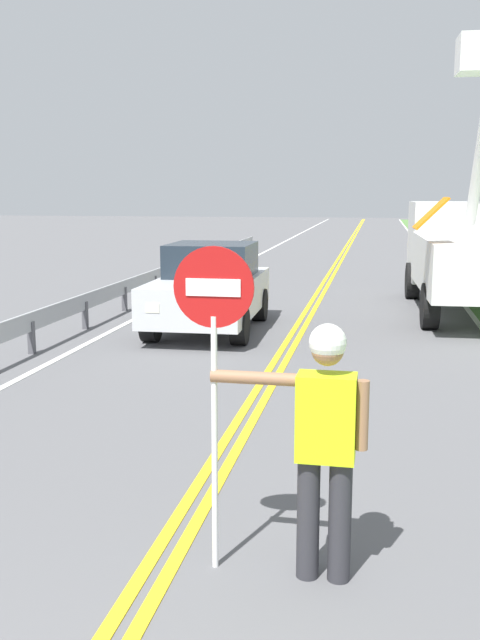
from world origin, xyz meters
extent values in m
cube|color=yellow|center=(-0.09, 20.00, 0.01)|extent=(0.11, 110.00, 0.01)
cube|color=yellow|center=(0.09, 20.00, 0.01)|extent=(0.11, 110.00, 0.01)
cube|color=silver|center=(3.60, 20.00, 0.01)|extent=(0.12, 110.00, 0.01)
cube|color=silver|center=(-3.60, 20.00, 0.01)|extent=(0.12, 110.00, 0.01)
cylinder|color=#2D2D33|center=(1.29, 4.05, 0.44)|extent=(0.16, 0.16, 0.88)
cylinder|color=#2D2D33|center=(1.07, 4.05, 0.44)|extent=(0.16, 0.16, 0.88)
cube|color=#C6EA19|center=(1.18, 4.05, 1.18)|extent=(0.40, 0.24, 0.60)
cylinder|color=#996B4C|center=(0.68, 4.05, 1.43)|extent=(0.60, 0.10, 0.09)
cylinder|color=#996B4C|center=(1.42, 4.04, 1.21)|extent=(0.09, 0.09, 0.48)
sphere|color=#996B4C|center=(1.18, 4.05, 1.65)|extent=(0.22, 0.22, 0.22)
sphere|color=white|center=(1.18, 4.05, 1.70)|extent=(0.25, 0.25, 0.25)
cylinder|color=silver|center=(0.40, 4.06, 0.92)|extent=(0.04, 0.04, 1.85)
cylinder|color=#B71414|center=(0.40, 4.06, 2.05)|extent=(0.56, 0.03, 0.56)
cube|color=white|center=(0.40, 4.04, 2.05)|extent=(0.38, 0.01, 0.12)
cube|color=silver|center=(3.54, 14.99, 1.21)|extent=(2.47, 4.68, 1.10)
cube|color=silver|center=(3.42, 18.44, 1.46)|extent=(2.27, 2.18, 2.00)
cube|color=#1E2833|center=(3.38, 19.47, 1.76)|extent=(1.98, 0.13, 0.90)
cube|color=white|center=(3.50, 16.22, 5.62)|extent=(0.93, 0.93, 0.80)
cube|color=orange|center=(2.43, 13.15, 2.31)|extent=(0.62, 0.82, 0.59)
cylinder|color=black|center=(2.40, 18.20, 0.46)|extent=(0.35, 0.93, 0.92)
cylinder|color=black|center=(2.55, 13.92, 0.46)|extent=(0.35, 0.93, 0.92)
cube|color=silver|center=(-1.73, 12.95, 0.70)|extent=(1.93, 4.14, 0.72)
cube|color=#1E2833|center=(-1.74, 13.20, 1.38)|extent=(1.66, 1.76, 0.64)
cube|color=#EAEACC|center=(-1.14, 10.94, 0.75)|extent=(0.24, 0.07, 0.16)
cube|color=#EAEACC|center=(-2.24, 10.91, 0.75)|extent=(0.24, 0.07, 0.16)
cylinder|color=black|center=(-0.89, 11.70, 0.34)|extent=(0.29, 0.69, 0.68)
cylinder|color=black|center=(-2.53, 11.67, 0.34)|extent=(0.29, 0.69, 0.68)
cylinder|color=black|center=(-0.94, 14.24, 0.34)|extent=(0.29, 0.69, 0.68)
cylinder|color=black|center=(-2.58, 14.21, 0.34)|extent=(0.29, 0.69, 0.68)
cube|color=#9EA0A3|center=(-4.20, 16.05, 0.55)|extent=(0.06, 32.00, 0.32)
cube|color=#4C4C51|center=(-4.20, 10.33, 0.28)|extent=(0.10, 0.10, 0.55)
cube|color=#4C4C51|center=(-4.20, 12.62, 0.28)|extent=(0.10, 0.10, 0.55)
cube|color=#4C4C51|center=(-4.20, 14.90, 0.28)|extent=(0.10, 0.10, 0.55)
cube|color=#4C4C51|center=(-4.20, 17.19, 0.28)|extent=(0.10, 0.10, 0.55)
cube|color=#4C4C51|center=(-4.20, 19.48, 0.28)|extent=(0.10, 0.10, 0.55)
cube|color=#4C4C51|center=(-4.20, 21.76, 0.28)|extent=(0.10, 0.10, 0.55)
cube|color=#4C4C51|center=(-4.20, 24.05, 0.28)|extent=(0.10, 0.10, 0.55)
cube|color=#4C4C51|center=(-4.20, 26.33, 0.28)|extent=(0.10, 0.10, 0.55)
cube|color=#4C4C51|center=(-4.20, 28.62, 0.28)|extent=(0.10, 0.10, 0.55)
cube|color=#4C4C51|center=(-4.20, 30.90, 0.28)|extent=(0.10, 0.10, 0.55)
camera|label=1|loc=(1.48, -0.66, 2.68)|focal=40.36mm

